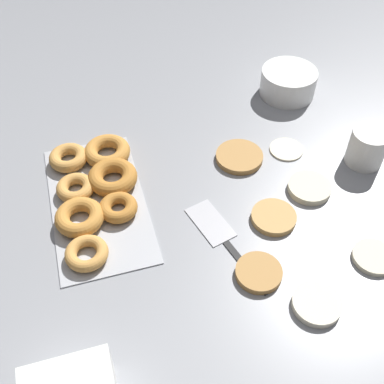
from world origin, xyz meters
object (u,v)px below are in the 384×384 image
pancake_2 (274,217)px  paper_cup (367,147)px  pancake_5 (286,149)px  donut_tray (96,189)px  pancake_3 (239,157)px  batter_bowl (288,82)px  pancake_0 (309,188)px  pancake_4 (317,304)px  pancake_1 (374,257)px  spatula (218,232)px  pancake_6 (260,272)px

pancake_2 → paper_cup: 0.30m
pancake_2 → pancake_5: pancake_2 is taller
donut_tray → paper_cup: 0.63m
pancake_3 → batter_bowl: (-0.21, 0.22, 0.03)m
pancake_0 → pancake_5: bearing=178.1°
pancake_5 → pancake_2: bearing=-30.7°
pancake_3 → pancake_4: 0.41m
pancake_2 → pancake_0: bearing=117.1°
pancake_1 → batter_bowl: bearing=174.3°
paper_cup → spatula: paper_cup is taller
pancake_6 → batter_bowl: batter_bowl is taller
pancake_0 → spatula: (0.06, -0.24, -0.01)m
spatula → pancake_3: bearing=-46.2°
pancake_0 → pancake_5: pancake_0 is taller
pancake_0 → paper_cup: size_ratio=1.09×
pancake_3 → pancake_6: 0.33m
pancake_3 → spatula: pancake_3 is taller
pancake_6 → donut_tray: size_ratio=0.23×
pancake_3 → batter_bowl: size_ratio=0.76×
pancake_6 → pancake_0: bearing=132.9°
donut_tray → paper_cup: size_ratio=4.40×
pancake_4 → batter_bowl: 0.66m
pancake_3 → paper_cup: 0.30m
pancake_0 → paper_cup: (-0.05, 0.16, 0.04)m
pancake_0 → donut_tray: (-0.12, -0.46, 0.01)m
pancake_0 → spatula: pancake_0 is taller
pancake_1 → spatula: (-0.15, -0.28, -0.00)m
pancake_0 → pancake_4: bearing=-23.0°
paper_cup → pancake_2: bearing=-68.7°
pancake_2 → donut_tray: (-0.18, -0.35, 0.01)m
donut_tray → pancake_3: bearing=93.1°
pancake_4 → paper_cup: 0.43m
pancake_2 → pancake_6: bearing=-33.6°
pancake_0 → pancake_4: same height
pancake_1 → pancake_3: pancake_3 is taller
pancake_2 → donut_tray: 0.40m
pancake_3 → pancake_4: (0.41, 0.00, 0.00)m
pancake_5 → donut_tray: size_ratio=0.21×
pancake_2 → batter_bowl: 0.46m
pancake_5 → batter_bowl: 0.24m
pancake_2 → paper_cup: paper_cup is taller
donut_tray → batter_bowl: size_ratio=2.62×
pancake_1 → paper_cup: bearing=154.7°
donut_tray → spatula: size_ratio=1.51×
pancake_2 → paper_cup: size_ratio=1.09×
spatula → pancake_2: bearing=-104.7°
pancake_2 → pancake_3: 0.20m
pancake_0 → pancake_3: (-0.14, -0.12, -0.00)m
pancake_4 → pancake_6: 0.12m
donut_tray → pancake_1: bearing=57.1°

